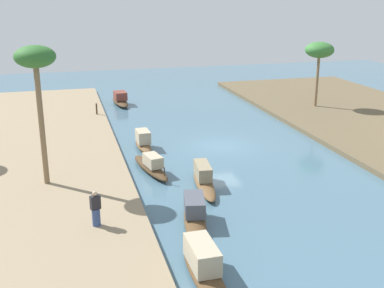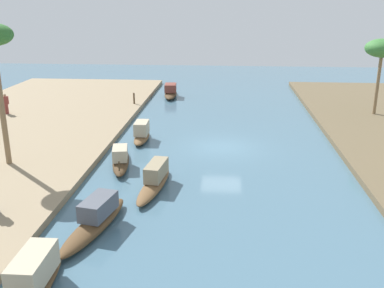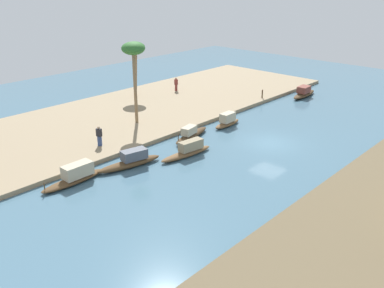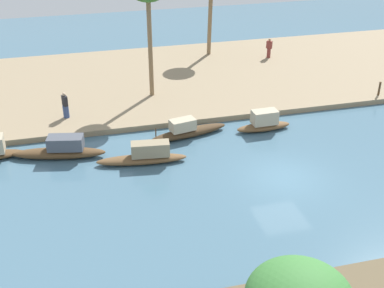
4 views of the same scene
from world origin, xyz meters
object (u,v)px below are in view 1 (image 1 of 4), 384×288
Objects in this scene: person_on_near_bank at (96,211)px; mooring_post at (97,109)px; sampan_downstream_large at (195,216)px; sampan_open_hull at (204,179)px; sampan_foreground at (143,141)px; palm_tree_left_far at (36,64)px; palm_tree_right_tall at (319,51)px; sampan_near_left_bank at (151,166)px; sampan_upstream_small at (120,100)px; sampan_with_tall_canopy at (204,265)px.

person_on_near_bank is 20.45m from mooring_post.
sampan_downstream_large is 1.05× the size of sampan_open_hull.
sampan_foreground is 0.46× the size of palm_tree_left_far.
palm_tree_left_far is 26.24m from palm_tree_right_tall.
sampan_near_left_bank is 13.86m from mooring_post.
sampan_upstream_small is 5.15× the size of mooring_post.
sampan_with_tall_canopy is 1.41× the size of sampan_foreground.
person_on_near_bank reaches higher than sampan_near_left_bank.
sampan_near_left_bank is at bearing -5.38° from sampan_upstream_small.
person_on_near_bank is at bearing -142.72° from sampan_with_tall_canopy.
sampan_open_hull is 3.72m from sampan_near_left_bank.
palm_tree_right_tall is at bearing 83.99° from mooring_post.
sampan_near_left_bank is 2.95× the size of person_on_near_bank.
sampan_with_tall_canopy is at bearing -2.97° from sampan_foreground.
sampan_with_tall_canopy is 2.92× the size of person_on_near_bank.
sampan_near_left_bank is at bearing -5.33° from sampan_foreground.
sampan_near_left_bank is (4.58, -0.31, -0.10)m from sampan_foreground.
palm_tree_left_far reaches higher than sampan_downstream_large.
sampan_upstream_small is at bearing 61.09° from person_on_near_bank.
mooring_post reaches higher than sampan_near_left_bank.
sampan_foreground is 3.62× the size of mooring_post.
palm_tree_right_tall is at bearing 141.42° from sampan_open_hull.
sampan_with_tall_canopy is at bearing 4.47° from mooring_post.
sampan_foreground is at bearing 14.59° from mooring_post.
palm_tree_left_far is at bearing -91.66° from sampan_near_left_bank.
palm_tree_right_tall is (-14.57, 14.73, 4.80)m from sampan_open_hull.
person_on_near_bank is 0.22× the size of palm_tree_left_far.
mooring_post is at bearing -166.85° from sampan_foreground.
mooring_post is at bearing -158.33° from sampan_open_hull.
sampan_with_tall_canopy is at bearing 0.73° from sampan_downstream_large.
sampan_with_tall_canopy reaches higher than mooring_post.
palm_tree_right_tall is at bearing 118.99° from palm_tree_left_far.
person_on_near_bank is 28.03m from palm_tree_right_tall.
sampan_with_tall_canopy is 0.98× the size of sampan_open_hull.
sampan_with_tall_canopy is at bearing 29.19° from palm_tree_left_far.
sampan_open_hull is 1.01× the size of sampan_near_left_bank.
sampan_open_hull is at bearing 170.13° from sampan_downstream_large.
sampan_open_hull is at bearing 77.16° from palm_tree_left_far.
sampan_upstream_small is 0.99× the size of sampan_open_hull.
sampan_with_tall_canopy reaches higher than sampan_near_left_bank.
sampan_near_left_bank is at bearing -55.63° from palm_tree_right_tall.
palm_tree_left_far reaches higher than sampan_with_tall_canopy.
palm_tree_right_tall is at bearing 112.87° from sampan_near_left_bank.
palm_tree_right_tall reaches higher than sampan_with_tall_canopy.
sampan_foreground is 10.37m from palm_tree_left_far.
sampan_upstream_small is 13.78m from sampan_foreground.
mooring_post is (-16.58, -4.42, 0.37)m from sampan_open_hull.
sampan_downstream_large and sampan_upstream_small have the same top height.
sampan_foreground is at bearing -67.03° from palm_tree_right_tall.
sampan_downstream_large is 3.13× the size of person_on_near_bank.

